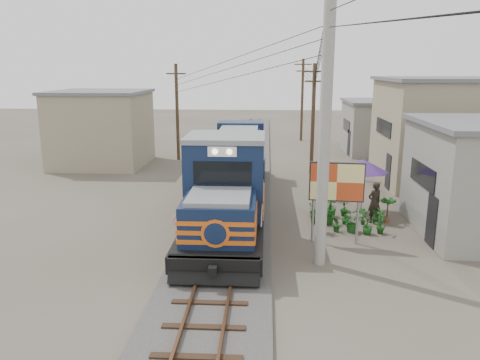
# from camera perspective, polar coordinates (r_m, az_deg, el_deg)

# --- Properties ---
(ground) EXTENTS (120.00, 120.00, 0.00)m
(ground) POSITION_cam_1_polar(r_m,az_deg,el_deg) (17.51, -2.16, -9.17)
(ground) COLOR #473F35
(ground) RESTS_ON ground
(ballast) EXTENTS (3.60, 70.00, 0.16)m
(ballast) POSITION_cam_1_polar(r_m,az_deg,el_deg) (26.96, -0.15, -0.76)
(ballast) COLOR #595651
(ballast) RESTS_ON ground
(track) EXTENTS (1.15, 70.00, 0.12)m
(track) POSITION_cam_1_polar(r_m,az_deg,el_deg) (26.92, -0.15, -0.39)
(track) COLOR #51331E
(track) RESTS_ON ground
(locomotive) EXTENTS (3.05, 16.60, 4.11)m
(locomotive) POSITION_cam_1_polar(r_m,az_deg,el_deg) (22.12, -0.87, 0.57)
(locomotive) COLOR black
(locomotive) RESTS_ON ground
(utility_pole_main) EXTENTS (0.40, 0.40, 10.00)m
(utility_pole_main) POSITION_cam_1_polar(r_m,az_deg,el_deg) (15.78, 10.35, 6.92)
(utility_pole_main) COLOR #9E9B93
(utility_pole_main) RESTS_ON ground
(wooden_pole_mid) EXTENTS (1.60, 0.24, 7.00)m
(wooden_pole_mid) POSITION_cam_1_polar(r_m,az_deg,el_deg) (30.37, 8.89, 7.61)
(wooden_pole_mid) COLOR #4C3826
(wooden_pole_mid) RESTS_ON ground
(wooden_pole_far) EXTENTS (1.60, 0.24, 7.50)m
(wooden_pole_far) POSITION_cam_1_polar(r_m,az_deg,el_deg) (44.27, 7.59, 9.83)
(wooden_pole_far) COLOR #4C3826
(wooden_pole_far) RESTS_ON ground
(wooden_pole_left) EXTENTS (1.60, 0.24, 7.00)m
(wooden_pole_left) POSITION_cam_1_polar(r_m,az_deg,el_deg) (34.83, -7.67, 8.41)
(wooden_pole_left) COLOR #4C3826
(wooden_pole_left) RESTS_ON ground
(power_lines) EXTENTS (9.65, 19.00, 3.30)m
(power_lines) POSITION_cam_1_polar(r_m,az_deg,el_deg) (24.63, -0.73, 15.45)
(power_lines) COLOR black
(power_lines) RESTS_ON ground
(shophouse_mid) EXTENTS (8.40, 7.35, 6.20)m
(shophouse_mid) POSITION_cam_1_polar(r_m,az_deg,el_deg) (30.34, 24.50, 5.46)
(shophouse_mid) COLOR gray
(shophouse_mid) RESTS_ON ground
(shophouse_back) EXTENTS (6.30, 6.30, 4.20)m
(shophouse_back) POSITION_cam_1_polar(r_m,az_deg,el_deg) (39.49, 17.19, 6.24)
(shophouse_back) COLOR gray
(shophouse_back) RESTS_ON ground
(shophouse_left) EXTENTS (6.30, 6.30, 5.20)m
(shophouse_left) POSITION_cam_1_polar(r_m,az_deg,el_deg) (34.35, -16.52, 6.10)
(shophouse_left) COLOR gray
(shophouse_left) RESTS_ON ground
(billboard) EXTENTS (2.10, 0.34, 3.25)m
(billboard) POSITION_cam_1_polar(r_m,az_deg,el_deg) (18.34, 11.70, -0.52)
(billboard) COLOR #99999E
(billboard) RESTS_ON ground
(market_umbrella) EXTENTS (2.55, 2.55, 2.57)m
(market_umbrella) POSITION_cam_1_polar(r_m,az_deg,el_deg) (22.67, 14.84, 1.67)
(market_umbrella) COLOR black
(market_umbrella) RESTS_ON ground
(vendor) EXTENTS (0.81, 0.70, 1.87)m
(vendor) POSITION_cam_1_polar(r_m,az_deg,el_deg) (21.61, 16.07, -2.62)
(vendor) COLOR black
(vendor) RESTS_ON ground
(plant_nursery) EXTENTS (3.23, 3.01, 1.14)m
(plant_nursery) POSITION_cam_1_polar(r_m,az_deg,el_deg) (20.98, 12.19, -4.25)
(plant_nursery) COLOR #184B15
(plant_nursery) RESTS_ON ground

